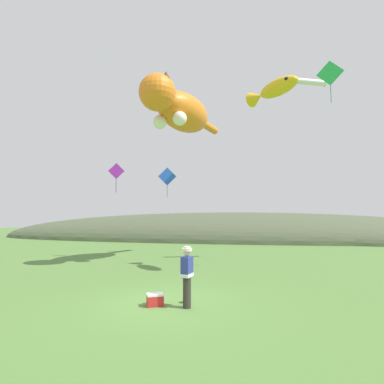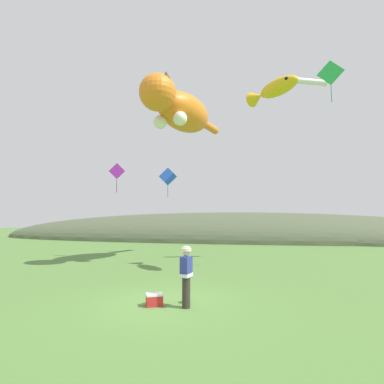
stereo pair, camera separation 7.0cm
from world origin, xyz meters
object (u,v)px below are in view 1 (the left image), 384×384
object	(u,v)px
festival_attendant	(187,275)
kite_fish_windsock	(273,90)
kite_spool	(187,298)
kite_tube_streamer	(309,82)
picnic_cooler	(155,300)
kite_diamond_blue	(167,177)
kite_giant_cat	(179,110)
kite_diamond_green	(330,73)
kite_diamond_violet	(116,171)

from	to	relation	value
festival_attendant	kite_fish_windsock	bearing A→B (deg)	62.55
kite_spool	kite_tube_streamer	xyz separation A→B (m)	(5.74, 9.54, 10.85)
festival_attendant	picnic_cooler	bearing A→B (deg)	178.94
festival_attendant	kite_fish_windsock	distance (m)	10.37
kite_spool	kite_diamond_blue	bearing A→B (deg)	108.32
kite_giant_cat	kite_diamond_green	distance (m)	8.44
picnic_cooler	kite_diamond_violet	xyz separation A→B (m)	(-5.81, 9.55, 5.50)
festival_attendant	kite_spool	bearing A→B (deg)	102.77
festival_attendant	picnic_cooler	distance (m)	1.25
kite_tube_streamer	kite_giant_cat	bearing A→B (deg)	-168.23
picnic_cooler	kite_fish_windsock	bearing A→B (deg)	55.53
picnic_cooler	kite_giant_cat	distance (m)	12.35
kite_spool	picnic_cooler	size ratio (longest dim) A/B	0.45
festival_attendant	kite_diamond_violet	world-z (taller)	kite_diamond_violet
kite_spool	kite_diamond_green	size ratio (longest dim) A/B	0.12
kite_giant_cat	kite_fish_windsock	bearing A→B (deg)	-25.02
picnic_cooler	kite_tube_streamer	bearing A→B (deg)	56.71
kite_spool	picnic_cooler	world-z (taller)	picnic_cooler
festival_attendant	kite_spool	world-z (taller)	festival_attendant
festival_attendant	kite_diamond_green	distance (m)	12.86
festival_attendant	kite_fish_windsock	xyz separation A→B (m)	(3.08, 5.92, 7.94)
kite_diamond_green	kite_giant_cat	bearing A→B (deg)	169.92
festival_attendant	picnic_cooler	size ratio (longest dim) A/B	3.04
kite_diamond_green	kite_diamond_violet	distance (m)	13.73
festival_attendant	picnic_cooler	world-z (taller)	festival_attendant
festival_attendant	kite_diamond_blue	bearing A→B (deg)	108.10
kite_spool	kite_tube_streamer	size ratio (longest dim) A/B	0.12
picnic_cooler	kite_fish_windsock	distance (m)	11.28
kite_diamond_violet	kite_diamond_green	bearing A→B (deg)	-11.59
kite_spool	kite_diamond_blue	world-z (taller)	kite_diamond_blue
picnic_cooler	kite_fish_windsock	size ratio (longest dim) A/B	0.22
kite_spool	kite_tube_streamer	distance (m)	15.55
kite_giant_cat	kite_tube_streamer	xyz separation A→B (m)	(7.90, 1.65, 1.84)
kite_diamond_blue	kite_diamond_green	bearing A→B (deg)	-29.95
festival_attendant	kite_giant_cat	world-z (taller)	kite_giant_cat
kite_giant_cat	kite_diamond_violet	bearing A→B (deg)	165.67
festival_attendant	kite_diamond_blue	world-z (taller)	kite_diamond_blue
picnic_cooler	kite_diamond_blue	size ratio (longest dim) A/B	0.26
kite_fish_windsock	kite_tube_streamer	distance (m)	5.29
festival_attendant	picnic_cooler	xyz separation A→B (m)	(-0.98, 0.02, -0.77)
kite_fish_windsock	kite_tube_streamer	world-z (taller)	kite_tube_streamer
festival_attendant	kite_diamond_blue	distance (m)	14.30
festival_attendant	kite_diamond_green	bearing A→B (deg)	49.19
festival_attendant	kite_diamond_green	xyz separation A→B (m)	(6.00, 6.95, 9.01)
kite_diamond_blue	kite_diamond_green	distance (m)	12.51
kite_tube_streamer	kite_diamond_violet	world-z (taller)	kite_tube_streamer
kite_fish_windsock	festival_attendant	bearing A→B (deg)	-117.45
festival_attendant	kite_diamond_violet	size ratio (longest dim) A/B	0.90
kite_diamond_green	kite_diamond_violet	xyz separation A→B (m)	(-12.78, 2.62, -4.28)
festival_attendant	kite_diamond_violet	bearing A→B (deg)	125.33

